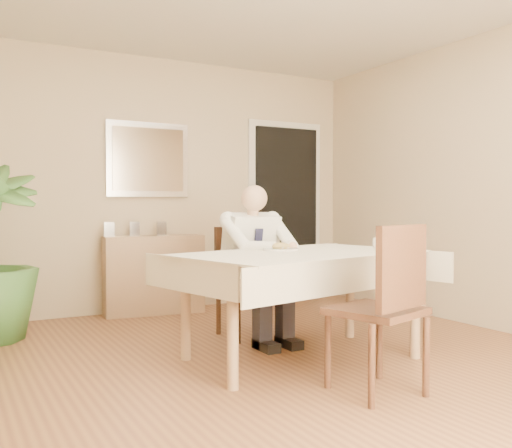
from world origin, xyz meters
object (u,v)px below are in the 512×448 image
dining_table (301,264)px  coffee_mug (381,244)px  chair_far (243,274)px  seated_man (260,255)px  sideboard (154,274)px  chair_near (387,299)px

dining_table → coffee_mug: bearing=-31.1°
chair_far → coffee_mug: 1.24m
seated_man → sideboard: size_ratio=1.28×
coffee_mug → seated_man: bearing=125.9°
seated_man → sideboard: 1.62m
seated_man → dining_table: bearing=-90.0°
dining_table → seated_man: bearing=77.0°
chair_far → chair_near: 1.78m
chair_far → seated_man: size_ratio=0.73×
dining_table → chair_far: bearing=77.0°
chair_far → seated_man: seated_man is taller
dining_table → chair_near: size_ratio=1.99×
chair_near → seated_man: bearing=72.7°
seated_man → coffee_mug: bearing=-54.1°
dining_table → chair_far: chair_far is taller
seated_man → coffee_mug: size_ratio=10.18×
chair_near → seated_man: seated_man is taller
chair_near → seated_man: (0.02, 1.49, 0.14)m
dining_table → chair_near: 0.91m
dining_table → seated_man: size_ratio=1.56×
chair_near → sideboard: (-0.34, 3.05, -0.16)m
chair_far → dining_table: bearing=-93.2°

